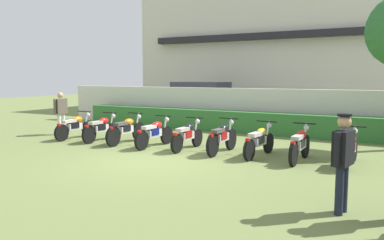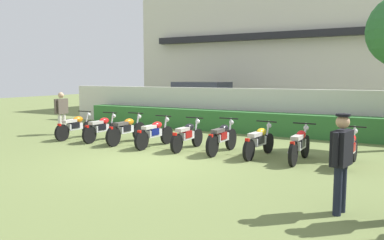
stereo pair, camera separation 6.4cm
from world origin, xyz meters
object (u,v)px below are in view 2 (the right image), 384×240
at_px(parked_car, 204,101).
at_px(motorcycle_in_row_3, 154,133).
at_px(motorcycle_in_row_4, 187,135).
at_px(motorcycle_in_row_8, 350,148).
at_px(motorcycle_in_row_6, 259,141).
at_px(motorcycle_in_row_7, 300,144).
at_px(inspector_person, 61,110).
at_px(motorcycle_in_row_2, 126,130).
at_px(officer_0, 341,156).
at_px(motorcycle_in_row_1, 102,128).
at_px(motorcycle_in_row_0, 75,126).
at_px(motorcycle_in_row_5, 222,137).

distance_m(parked_car, motorcycle_in_row_3, 8.38).
height_order(motorcycle_in_row_4, motorcycle_in_row_8, motorcycle_in_row_8).
xyz_separation_m(parked_car, motorcycle_in_row_3, (2.43, -8.00, -0.49)).
height_order(motorcycle_in_row_6, motorcycle_in_row_7, motorcycle_in_row_7).
height_order(motorcycle_in_row_6, inspector_person, inspector_person).
relative_size(parked_car, motorcycle_in_row_3, 2.44).
bearing_deg(motorcycle_in_row_2, motorcycle_in_row_8, -89.64).
bearing_deg(officer_0, motorcycle_in_row_4, -25.81).
bearing_deg(motorcycle_in_row_1, motorcycle_in_row_2, -88.33).
bearing_deg(motorcycle_in_row_1, motorcycle_in_row_3, -91.71).
relative_size(motorcycle_in_row_6, inspector_person, 1.16).
relative_size(motorcycle_in_row_1, inspector_person, 1.12).
height_order(parked_car, motorcycle_in_row_6, parked_car).
xyz_separation_m(motorcycle_in_row_7, motorcycle_in_row_8, (1.19, 0.09, -0.01)).
xyz_separation_m(motorcycle_in_row_1, motorcycle_in_row_4, (3.32, 0.03, -0.01)).
bearing_deg(parked_car, motorcycle_in_row_7, -46.55).
distance_m(motorcycle_in_row_0, motorcycle_in_row_8, 8.99).
height_order(motorcycle_in_row_1, motorcycle_in_row_7, motorcycle_in_row_7).
bearing_deg(motorcycle_in_row_7, inspector_person, 87.77).
distance_m(motorcycle_in_row_4, motorcycle_in_row_8, 4.52).
height_order(motorcycle_in_row_0, motorcycle_in_row_2, motorcycle_in_row_2).
bearing_deg(motorcycle_in_row_5, motorcycle_in_row_4, 92.09).
bearing_deg(officer_0, motorcycle_in_row_0, -9.90).
relative_size(motorcycle_in_row_5, inspector_person, 1.17).
xyz_separation_m(motorcycle_in_row_0, motorcycle_in_row_2, (2.19, 0.10, 0.02)).
distance_m(motorcycle_in_row_3, motorcycle_in_row_4, 1.12).
bearing_deg(motorcycle_in_row_8, motorcycle_in_row_2, 92.66).
height_order(motorcycle_in_row_2, motorcycle_in_row_8, motorcycle_in_row_2).
height_order(parked_car, motorcycle_in_row_1, parked_car).
relative_size(motorcycle_in_row_0, motorcycle_in_row_2, 0.93).
relative_size(motorcycle_in_row_4, motorcycle_in_row_6, 0.97).
relative_size(motorcycle_in_row_2, motorcycle_in_row_7, 1.08).
bearing_deg(motorcycle_in_row_0, motorcycle_in_row_8, -88.97).
height_order(motorcycle_in_row_3, motorcycle_in_row_8, motorcycle_in_row_3).
distance_m(motorcycle_in_row_2, inspector_person, 3.43).
height_order(motorcycle_in_row_2, officer_0, officer_0).
xyz_separation_m(motorcycle_in_row_0, officer_0, (9.32, -3.47, 0.50)).
bearing_deg(motorcycle_in_row_1, motorcycle_in_row_6, -89.08).
distance_m(motorcycle_in_row_0, motorcycle_in_row_6, 6.68).
bearing_deg(parked_car, motorcycle_in_row_6, -51.17).
height_order(motorcycle_in_row_3, motorcycle_in_row_7, motorcycle_in_row_7).
xyz_separation_m(motorcycle_in_row_5, motorcycle_in_row_7, (2.21, -0.06, -0.01)).
xyz_separation_m(motorcycle_in_row_2, inspector_person, (-3.37, 0.38, 0.48)).
relative_size(motorcycle_in_row_8, officer_0, 1.12).
bearing_deg(motorcycle_in_row_8, motorcycle_in_row_6, 92.12).
distance_m(motorcycle_in_row_2, motorcycle_in_row_3, 1.17).
bearing_deg(parked_car, inspector_person, -103.11).
bearing_deg(motorcycle_in_row_7, motorcycle_in_row_1, 90.42).
bearing_deg(motorcycle_in_row_3, motorcycle_in_row_0, 92.43).
distance_m(motorcycle_in_row_2, motorcycle_in_row_5, 3.40).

